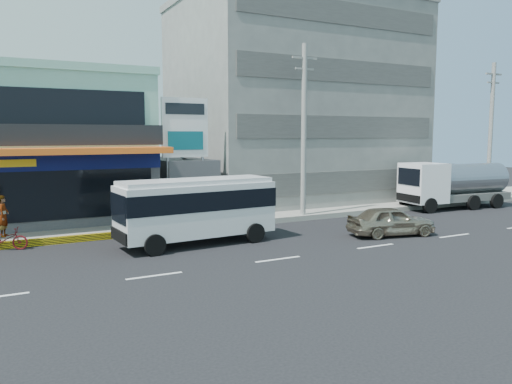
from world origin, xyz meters
TOP-DOWN VIEW (x-y plane):
  - ground at (0.00, 0.00)m, footprint 120.00×120.00m
  - sidewalk at (5.00, 9.50)m, footprint 70.00×5.00m
  - shop_building at (-8.00, 13.95)m, footprint 12.40×11.70m
  - concrete_building at (10.00, 15.00)m, footprint 16.00×12.00m
  - gap_structure at (0.00, 12.00)m, footprint 3.00×6.00m
  - satellite_dish at (0.00, 11.00)m, footprint 1.50×1.50m
  - billboard at (-0.50, 9.20)m, footprint 2.60×0.18m
  - utility_pole_near at (6.00, 7.40)m, footprint 1.60×0.30m
  - utility_pole_far at (22.00, 7.40)m, footprint 1.60×0.30m
  - minibus at (-1.83, 4.11)m, footprint 7.18×2.87m
  - sedan at (7.27, 1.50)m, footprint 4.54×2.57m
  - tanker_truck at (17.24, 6.53)m, footprint 8.00×3.12m
  - motorcycle_rider at (-9.53, 6.80)m, footprint 1.96×1.17m

SIDE VIEW (x-z plane):
  - ground at x=0.00m, z-range 0.00..0.00m
  - sidewalk at x=5.00m, z-range 0.00..0.30m
  - sedan at x=7.27m, z-range 0.00..1.46m
  - motorcycle_rider at x=-9.53m, z-range -0.40..1.97m
  - tanker_truck at x=17.24m, z-range 0.11..3.20m
  - gap_structure at x=0.00m, z-range 0.00..3.50m
  - minibus at x=-1.83m, z-range 0.29..3.23m
  - satellite_dish at x=0.00m, z-range 3.50..3.65m
  - shop_building at x=-8.00m, z-range 0.00..8.00m
  - billboard at x=-0.50m, z-range 1.48..8.38m
  - utility_pole_near at x=6.00m, z-range 0.15..10.15m
  - utility_pole_far at x=22.00m, z-range 0.15..10.15m
  - concrete_building at x=10.00m, z-range 0.00..14.00m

